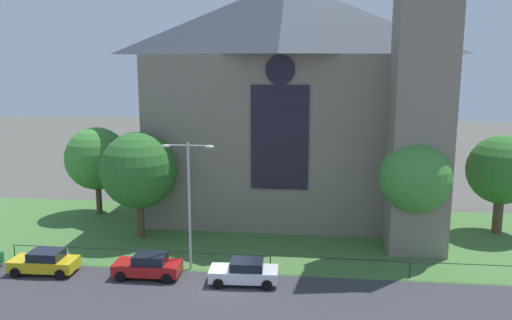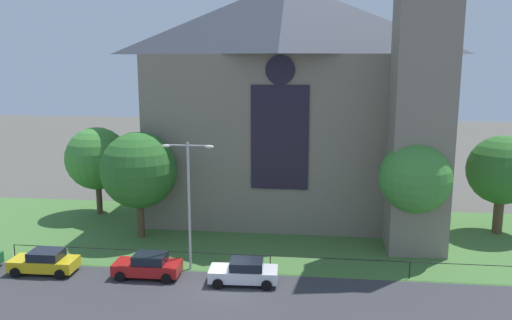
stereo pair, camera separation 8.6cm
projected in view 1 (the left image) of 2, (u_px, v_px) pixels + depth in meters
The scene contains 13 objects.
ground at pixel (246, 233), 42.16m from camera, with size 160.00×160.00×0.00m, color #56544C.
road_asphalt at pixel (218, 301), 30.46m from camera, with size 120.00×8.00×0.01m, color #38383D.
grass_verge at pixel (242, 242), 40.21m from camera, with size 120.00×20.00×0.01m, color #477538.
church_building at pixel (294, 99), 45.15m from camera, with size 23.20×16.20×26.00m.
iron_railing at pixel (270, 258), 34.36m from camera, with size 35.37×0.07×1.13m.
tree_left_near at pixel (139, 170), 40.37m from camera, with size 5.83×5.83×8.21m.
tree_left_far at pixel (97, 159), 46.55m from camera, with size 5.49×5.49×7.76m.
tree_right_far at pixel (502, 170), 41.34m from camera, with size 5.37×5.37×7.81m.
tree_right_near at pixel (415, 178), 36.53m from camera, with size 4.97×4.97×8.09m.
streetlamp_near at pixel (189, 190), 34.03m from camera, with size 3.37×0.26×8.46m.
parked_car_yellow at pixel (45, 262), 34.27m from camera, with size 4.24×2.10×1.51m.
parked_car_red at pixel (148, 266), 33.65m from camera, with size 4.22×2.06×1.51m.
parked_car_white at pixel (245, 272), 32.67m from camera, with size 4.28×2.19×1.51m.
Camera 1 is at (5.45, -29.93, 13.72)m, focal length 37.28 mm.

